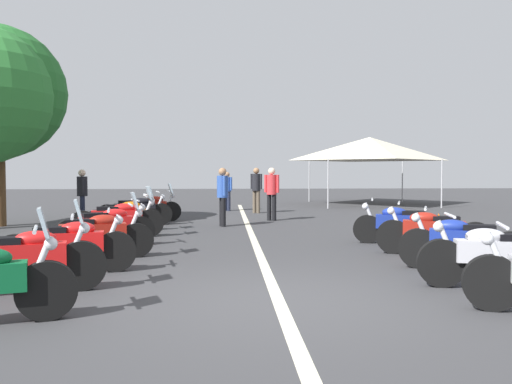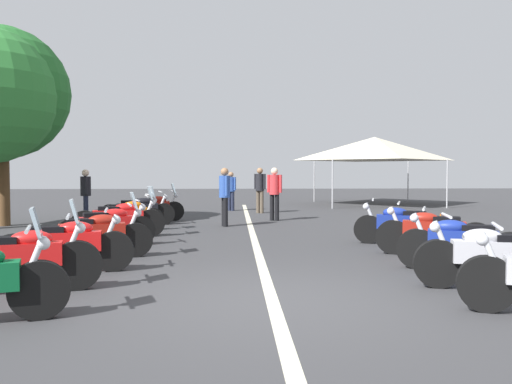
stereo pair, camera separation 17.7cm
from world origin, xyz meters
name	(u,v)px [view 1 (the left image)]	position (x,y,z in m)	size (l,w,h in m)	color
ground_plane	(279,301)	(0.00, 0.00, 0.00)	(80.00, 80.00, 0.00)	#38383A
lane_centre_stripe	(254,241)	(5.33, 0.00, 0.00)	(25.09, 0.16, 0.01)	beige
motorcycle_left_row_1	(23,258)	(0.53, 3.25, 0.47)	(0.82, 2.10, 1.22)	black
motorcycle_left_row_2	(67,245)	(1.85, 3.10, 0.46)	(0.72, 2.11, 1.00)	black
motorcycle_left_row_3	(95,234)	(3.16, 3.00, 0.47)	(0.85, 2.11, 1.21)	black
motorcycle_left_row_4	(107,226)	(4.61, 3.11, 0.45)	(1.02, 1.93, 0.99)	black
motorcycle_left_row_5	(118,218)	(6.15, 3.20, 0.48)	(0.82, 2.17, 1.22)	black
motorcycle_left_row_6	(125,214)	(7.44, 3.29, 0.46)	(0.99, 1.92, 1.19)	black
motorcycle_left_row_7	(135,210)	(8.91, 3.28, 0.46)	(0.84, 2.14, 1.00)	black
motorcycle_left_row_8	(150,207)	(10.12, 3.02, 0.46)	(0.78, 1.97, 1.20)	black
motorcycle_right_row_1	(498,255)	(0.47, -3.02, 0.46)	(0.83, 2.12, 1.01)	black
motorcycle_right_row_2	(463,242)	(1.75, -3.14, 0.46)	(0.98, 1.93, 1.01)	black
motorcycle_right_row_3	(433,231)	(3.24, -3.26, 0.46)	(0.97, 2.05, 1.01)	black
motorcycle_right_row_4	(402,223)	(4.75, -3.19, 0.45)	(0.90, 2.09, 0.99)	black
traffic_cone_0	(438,227)	(5.50, -4.33, 0.29)	(0.36, 0.36, 0.61)	orange
traffic_cone_2	(439,228)	(5.18, -4.21, 0.29)	(0.36, 0.36, 0.61)	orange
bystander_0	(272,190)	(10.21, -0.83, 1.00)	(0.33, 0.46, 1.70)	black
bystander_1	(82,191)	(10.09, 5.12, 0.96)	(0.50, 0.32, 1.65)	#1E2338
bystander_2	(223,192)	(8.57, 0.74, 0.99)	(0.52, 0.32, 1.69)	black
bystander_3	(256,186)	(13.18, -0.51, 1.01)	(0.38, 0.42, 1.72)	brown
bystander_4	(227,188)	(14.39, 0.59, 0.91)	(0.40, 0.40, 1.56)	#1E2338
event_tent	(370,149)	(17.86, -6.17, 2.65)	(5.49, 5.49, 3.20)	beige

